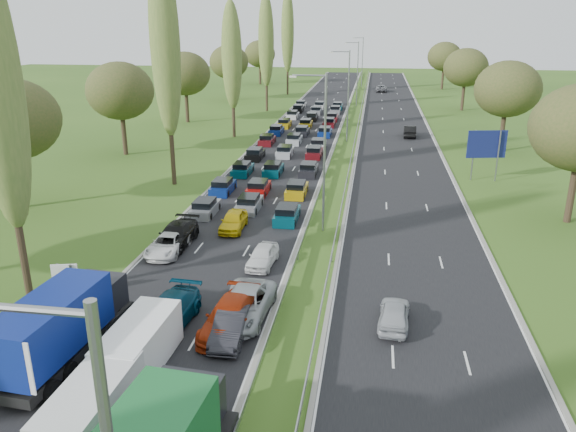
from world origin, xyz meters
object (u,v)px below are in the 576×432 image
at_px(direction_sign, 487,146).
at_px(info_sign, 65,276).
at_px(near_car_2, 168,244).
at_px(near_car_3, 176,235).
at_px(blue_lorry, 63,324).
at_px(white_van_rear, 141,343).
at_px(white_van_front, 95,405).

bearing_deg(direction_sign, info_sign, -133.33).
bearing_deg(near_car_2, info_sign, -115.97).
xyz_separation_m(near_car_2, near_car_3, (0.09, 1.52, 0.12)).
relative_size(blue_lorry, white_van_rear, 1.58).
xyz_separation_m(near_car_2, direction_sign, (25.26, 23.25, 2.89)).
xyz_separation_m(near_car_3, white_van_front, (3.47, -19.27, 0.33)).
distance_m(blue_lorry, info_sign, 6.98).
height_order(blue_lorry, white_van_front, blue_lorry).
bearing_deg(info_sign, near_car_3, 67.57).
xyz_separation_m(white_van_front, info_sign, (-7.10, 10.47, 0.24)).
relative_size(white_van_rear, direction_sign, 1.07).
height_order(blue_lorry, white_van_rear, blue_lorry).
bearing_deg(white_van_rear, info_sign, 142.57).
distance_m(blue_lorry, direction_sign, 44.58).
bearing_deg(info_sign, white_van_rear, -39.46).
relative_size(near_car_2, info_sign, 2.25).
height_order(info_sign, direction_sign, direction_sign).
distance_m(near_car_3, blue_lorry, 14.91).
relative_size(info_sign, direction_sign, 0.40).
relative_size(blue_lorry, info_sign, 4.16).
bearing_deg(near_car_2, white_van_rear, -74.75).
bearing_deg(near_car_2, direction_sign, 42.65).
bearing_deg(near_car_3, direction_sign, 42.47).
bearing_deg(direction_sign, near_car_3, -139.20).
relative_size(near_car_2, blue_lorry, 0.54).
distance_m(white_van_front, direction_sign, 46.45).
height_order(near_car_2, white_van_front, white_van_front).
xyz_separation_m(near_car_3, blue_lorry, (-0.23, -14.87, 1.12)).
bearing_deg(info_sign, blue_lorry, -60.71).
distance_m(near_car_2, blue_lorry, 13.40).
bearing_deg(info_sign, direction_sign, 46.67).
xyz_separation_m(white_van_rear, info_sign, (-7.12, 5.86, 0.23)).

